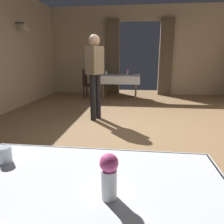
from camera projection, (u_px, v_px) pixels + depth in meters
name	position (u px, v px, depth m)	size (l,w,h in m)	color
ground	(139.00, 132.00, 3.66)	(10.08, 10.08, 0.00)	olive
wall_back	(139.00, 51.00, 7.30)	(6.40, 0.27, 3.00)	tan
dining_table_mid	(120.00, 78.00, 6.55)	(1.24, 0.89, 0.75)	#7A604C
chair_mid_left	(89.00, 83.00, 6.60)	(0.44, 0.44, 0.93)	black
flower_vase_near	(109.00, 175.00, 0.77)	(0.07, 0.07, 0.18)	silver
glass_near_d	(5.00, 155.00, 1.06)	(0.07, 0.07, 0.08)	silver
flower_vase_mid	(127.00, 71.00, 6.76)	(0.07, 0.07, 0.19)	silver
glass_mid_b	(106.00, 73.00, 6.54)	(0.07, 0.07, 0.12)	silver
plate_mid_c	(126.00, 76.00, 6.30)	(0.20, 0.20, 0.01)	white
person_waiter_by_doorway	(95.00, 71.00, 4.21)	(0.35, 0.42, 1.72)	black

